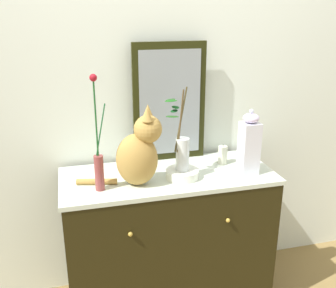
{
  "coord_description": "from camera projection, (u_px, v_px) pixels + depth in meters",
  "views": [
    {
      "loc": [
        -0.51,
        -1.96,
        1.76
      ],
      "look_at": [
        0.0,
        0.0,
        1.05
      ],
      "focal_mm": 41.68,
      "sensor_mm": 36.0,
      "label": 1
    }
  ],
  "objects": [
    {
      "name": "bowl_porcelain",
      "position": [
        182.0,
        174.0,
        2.15
      ],
      "size": [
        0.18,
        0.18,
        0.05
      ],
      "primitive_type": "cylinder",
      "color": "white",
      "rests_on": "sideboard"
    },
    {
      "name": "cat_sitting",
      "position": [
        139.0,
        152.0,
        2.02
      ],
      "size": [
        0.45,
        0.22,
        0.43
      ],
      "color": "#B08943",
      "rests_on": "sideboard"
    },
    {
      "name": "vase_slim_green",
      "position": [
        99.0,
        162.0,
        1.97
      ],
      "size": [
        0.07,
        0.05,
        0.6
      ],
      "color": "brown",
      "rests_on": "sideboard"
    },
    {
      "name": "vase_glass_clear",
      "position": [
        182.0,
        150.0,
        2.1
      ],
      "size": [
        0.13,
        0.13,
        0.46
      ],
      "color": "silver",
      "rests_on": "bowl_porcelain"
    },
    {
      "name": "candle_pillar",
      "position": [
        223.0,
        155.0,
        2.34
      ],
      "size": [
        0.06,
        0.06,
        0.12
      ],
      "color": "silver",
      "rests_on": "sideboard"
    },
    {
      "name": "sideboard",
      "position": [
        168.0,
        240.0,
        2.35
      ],
      "size": [
        1.2,
        0.53,
        0.87
      ],
      "color": "black",
      "rests_on": "ground_plane"
    },
    {
      "name": "mirror_leaning",
      "position": [
        170.0,
        103.0,
        2.32
      ],
      "size": [
        0.44,
        0.03,
        0.71
      ],
      "color": "black",
      "rests_on": "sideboard"
    },
    {
      "name": "jar_lidded_porcelain",
      "position": [
        249.0,
        144.0,
        2.17
      ],
      "size": [
        0.1,
        0.1,
        0.37
      ],
      "color": "silver",
      "rests_on": "sideboard"
    },
    {
      "name": "wall_back",
      "position": [
        154.0,
        87.0,
        2.36
      ],
      "size": [
        4.4,
        0.08,
        2.6
      ],
      "primitive_type": "cube",
      "color": "silver",
      "rests_on": "ground_plane"
    }
  ]
}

